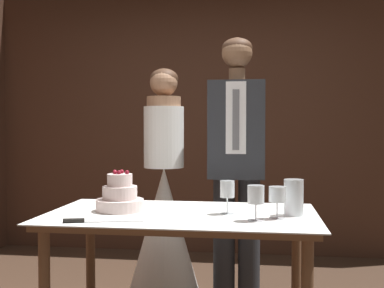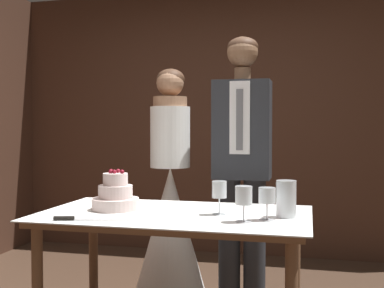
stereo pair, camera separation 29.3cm
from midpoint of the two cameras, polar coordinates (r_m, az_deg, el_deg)
name	(u,v)px [view 2 (the right image)]	position (r m, az deg, el deg)	size (l,w,h in m)	color
wall_back	(226,122)	(4.75, 5.84, 2.61)	(4.45, 0.12, 2.57)	#472B1E
cake_table	(175,229)	(2.60, 1.18, -10.08)	(1.43, 0.82, 0.78)	brown
tiered_cake	(115,196)	(2.69, -5.98, -6.18)	(0.26, 0.26, 0.22)	beige
cake_knife	(77,219)	(2.41, -10.05, -8.75)	(0.38, 0.12, 0.02)	silver
wine_glass_near	(244,197)	(2.35, 9.74, -6.27)	(0.08, 0.08, 0.17)	silver
wine_glass_middle	(219,191)	(2.53, 6.60, -5.52)	(0.08, 0.08, 0.18)	silver
wine_glass_far	(267,197)	(2.42, 12.36, -6.20)	(0.08, 0.08, 0.16)	silver
hurricane_candle	(286,200)	(2.52, 14.41, -6.44)	(0.10, 0.10, 0.19)	silver
bride	(170,217)	(3.43, -0.12, -8.66)	(0.54, 0.54, 1.64)	white
groom	(242,158)	(3.29, 8.51, -1.63)	(0.38, 0.25, 1.84)	#282B30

